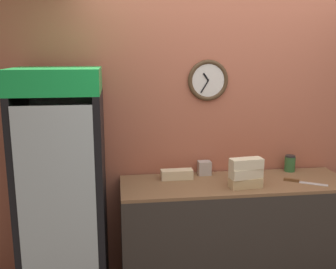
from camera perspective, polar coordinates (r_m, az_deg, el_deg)
The scene contains 10 objects.
wall_back at distance 3.51m, azimuth 8.39°, elevation 1.77°, with size 5.20×0.09×2.70m.
prep_counter at distance 3.48m, azimuth 9.54°, elevation -13.95°, with size 1.89×0.59×0.92m.
beverage_cooler at distance 3.17m, azimuth -14.93°, elevation -6.17°, with size 0.63×0.67×1.85m.
sandwich_stack_bottom at distance 3.17m, azimuth 11.18°, elevation -6.86°, with size 0.26×0.13×0.08m.
sandwich_stack_middle at distance 3.15m, azimuth 11.24°, elevation -5.51°, with size 0.27×0.15×0.08m.
sandwich_stack_top at distance 3.13m, azimuth 11.30°, elevation -4.13°, with size 0.26×0.13×0.08m.
sandwich_flat_left at distance 3.32m, azimuth 1.28°, elevation -5.79°, with size 0.27×0.10×0.08m.
chefs_knife at distance 3.42m, azimuth 18.50°, elevation -6.47°, with size 0.31×0.21×0.02m.
condiment_jar at distance 3.68m, azimuth 17.27°, elevation -4.03°, with size 0.09×0.09×0.15m.
napkin_dispenser at distance 3.44m, azimuth 5.30°, elevation -4.85°, with size 0.11×0.09×0.12m.
Camera 1 is at (-0.96, -2.13, 1.97)m, focal length 42.00 mm.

